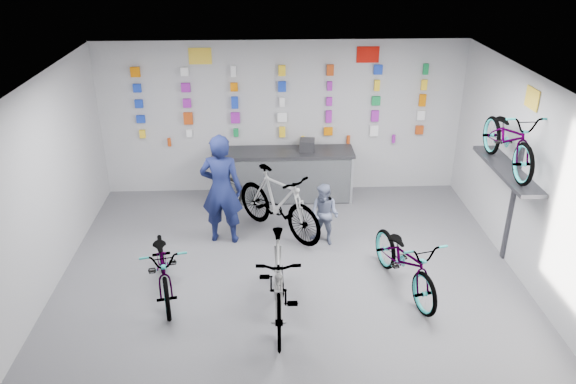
{
  "coord_description": "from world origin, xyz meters",
  "views": [
    {
      "loc": [
        -0.34,
        -6.44,
        4.86
      ],
      "look_at": [
        0.0,
        1.4,
        1.15
      ],
      "focal_mm": 35.0,
      "sensor_mm": 36.0,
      "label": 1
    }
  ],
  "objects_px": {
    "clerk": "(221,189)",
    "customer": "(324,215)",
    "bike_center": "(278,281)",
    "bike_service": "(278,202)",
    "bike_right": "(405,260)",
    "counter": "(283,176)",
    "bike_left": "(164,265)"
  },
  "relations": [
    {
      "from": "bike_right",
      "to": "clerk",
      "type": "height_order",
      "value": "clerk"
    },
    {
      "from": "bike_service",
      "to": "customer",
      "type": "relative_size",
      "value": 1.85
    },
    {
      "from": "bike_center",
      "to": "customer",
      "type": "xyz_separation_m",
      "value": [
        0.82,
        1.99,
        -0.06
      ]
    },
    {
      "from": "bike_service",
      "to": "clerk",
      "type": "relative_size",
      "value": 1.04
    },
    {
      "from": "bike_center",
      "to": "customer",
      "type": "distance_m",
      "value": 2.15
    },
    {
      "from": "counter",
      "to": "bike_center",
      "type": "distance_m",
      "value": 3.74
    },
    {
      "from": "bike_left",
      "to": "bike_service",
      "type": "relative_size",
      "value": 0.91
    },
    {
      "from": "counter",
      "to": "bike_center",
      "type": "bearing_deg",
      "value": -93.01
    },
    {
      "from": "bike_right",
      "to": "clerk",
      "type": "bearing_deg",
      "value": 136.25
    },
    {
      "from": "bike_right",
      "to": "clerk",
      "type": "relative_size",
      "value": 0.98
    },
    {
      "from": "bike_center",
      "to": "bike_right",
      "type": "bearing_deg",
      "value": 18.97
    },
    {
      "from": "clerk",
      "to": "customer",
      "type": "xyz_separation_m",
      "value": [
        1.7,
        -0.17,
        -0.42
      ]
    },
    {
      "from": "bike_service",
      "to": "customer",
      "type": "distance_m",
      "value": 0.85
    },
    {
      "from": "bike_left",
      "to": "customer",
      "type": "xyz_separation_m",
      "value": [
        2.45,
        1.34,
        0.06
      ]
    },
    {
      "from": "bike_service",
      "to": "customer",
      "type": "xyz_separation_m",
      "value": [
        0.76,
        -0.38,
        -0.06
      ]
    },
    {
      "from": "bike_left",
      "to": "clerk",
      "type": "relative_size",
      "value": 0.94
    },
    {
      "from": "bike_center",
      "to": "clerk",
      "type": "xyz_separation_m",
      "value": [
        -0.88,
        2.16,
        0.36
      ]
    },
    {
      "from": "customer",
      "to": "bike_left",
      "type": "bearing_deg",
      "value": -118.8
    },
    {
      "from": "counter",
      "to": "customer",
      "type": "height_order",
      "value": "customer"
    },
    {
      "from": "counter",
      "to": "bike_left",
      "type": "distance_m",
      "value": 3.59
    },
    {
      "from": "bike_left",
      "to": "customer",
      "type": "height_order",
      "value": "customer"
    },
    {
      "from": "clerk",
      "to": "customer",
      "type": "distance_m",
      "value": 1.76
    },
    {
      "from": "counter",
      "to": "bike_right",
      "type": "xyz_separation_m",
      "value": [
        1.67,
        -3.12,
        0.0
      ]
    },
    {
      "from": "bike_right",
      "to": "bike_service",
      "type": "relative_size",
      "value": 0.94
    },
    {
      "from": "counter",
      "to": "bike_center",
      "type": "height_order",
      "value": "bike_center"
    },
    {
      "from": "bike_left",
      "to": "counter",
      "type": "bearing_deg",
      "value": 46.43
    },
    {
      "from": "clerk",
      "to": "counter",
      "type": "bearing_deg",
      "value": -116.45
    },
    {
      "from": "bike_right",
      "to": "customer",
      "type": "distance_m",
      "value": 1.73
    },
    {
      "from": "bike_center",
      "to": "bike_service",
      "type": "xyz_separation_m",
      "value": [
        0.07,
        2.36,
        -0.0
      ]
    },
    {
      "from": "counter",
      "to": "clerk",
      "type": "xyz_separation_m",
      "value": [
        -1.07,
        -1.57,
        0.47
      ]
    },
    {
      "from": "bike_center",
      "to": "bike_service",
      "type": "bearing_deg",
      "value": 89.27
    },
    {
      "from": "bike_left",
      "to": "clerk",
      "type": "distance_m",
      "value": 1.76
    }
  ]
}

